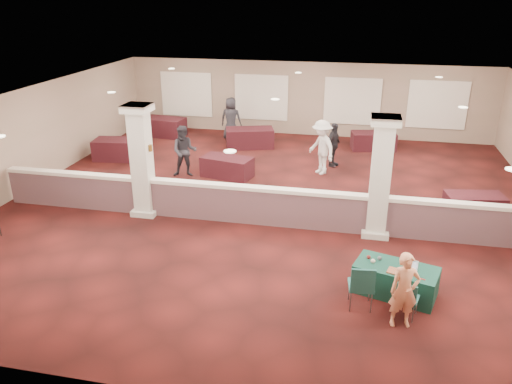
% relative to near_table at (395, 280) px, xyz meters
% --- Properties ---
extents(ground, '(16.00, 16.00, 0.00)m').
position_rel_near_table_xyz_m(ground, '(-3.38, 4.27, -0.32)').
color(ground, '#441211').
rests_on(ground, ground).
extents(wall_back, '(16.00, 0.04, 3.20)m').
position_rel_near_table_xyz_m(wall_back, '(-3.38, 12.27, 1.28)').
color(wall_back, gray).
rests_on(wall_back, ground).
extents(wall_front, '(16.00, 0.04, 3.20)m').
position_rel_near_table_xyz_m(wall_front, '(-3.38, -3.73, 1.28)').
color(wall_front, gray).
rests_on(wall_front, ground).
extents(wall_left, '(0.04, 16.00, 3.20)m').
position_rel_near_table_xyz_m(wall_left, '(-11.38, 4.27, 1.28)').
color(wall_left, gray).
rests_on(wall_left, ground).
extents(ceiling, '(16.00, 16.00, 0.02)m').
position_rel_near_table_xyz_m(ceiling, '(-3.38, 4.27, 2.88)').
color(ceiling, white).
rests_on(ceiling, wall_back).
extents(partition_wall, '(15.60, 0.28, 1.10)m').
position_rel_near_table_xyz_m(partition_wall, '(-3.38, 2.77, 0.24)').
color(partition_wall, brown).
rests_on(partition_wall, ground).
extents(column_left, '(0.72, 0.72, 3.20)m').
position_rel_near_table_xyz_m(column_left, '(-6.88, 2.77, 1.31)').
color(column_left, beige).
rests_on(column_left, ground).
extents(column_right, '(0.72, 0.72, 3.20)m').
position_rel_near_table_xyz_m(column_right, '(-0.38, 2.77, 1.31)').
color(column_right, beige).
rests_on(column_right, ground).
extents(sconce_left, '(0.12, 0.12, 0.18)m').
position_rel_near_table_xyz_m(sconce_left, '(-7.16, 2.77, 1.68)').
color(sconce_left, brown).
rests_on(sconce_left, column_left).
extents(sconce_right, '(0.12, 0.12, 0.18)m').
position_rel_near_table_xyz_m(sconce_right, '(-6.60, 2.77, 1.68)').
color(sconce_right, brown).
rests_on(sconce_right, column_left).
extents(near_table, '(1.86, 1.29, 0.65)m').
position_rel_near_table_xyz_m(near_table, '(0.00, 0.00, 0.00)').
color(near_table, '#0F3728').
rests_on(near_table, ground).
extents(conf_chair_main, '(0.51, 0.51, 0.82)m').
position_rel_near_table_xyz_m(conf_chair_main, '(0.16, -0.85, 0.16)').
color(conf_chair_main, '#1C5250').
rests_on(conf_chair_main, ground).
extents(conf_chair_side, '(0.55, 0.55, 1.00)m').
position_rel_near_table_xyz_m(conf_chair_side, '(-0.71, -0.73, 0.27)').
color(conf_chair_side, '#1C5250').
rests_on(conf_chair_side, ground).
extents(woman, '(0.62, 0.48, 1.54)m').
position_rel_near_table_xyz_m(woman, '(0.07, -1.09, 0.45)').
color(woman, '#F99A6C').
rests_on(woman, ground).
extents(far_table_front_left, '(2.02, 1.19, 0.78)m').
position_rel_near_table_xyz_m(far_table_front_left, '(-9.88, 7.27, 0.06)').
color(far_table_front_left, black).
rests_on(far_table_front_left, ground).
extents(far_table_front_center, '(1.87, 1.22, 0.70)m').
position_rel_near_table_xyz_m(far_table_front_center, '(-5.38, 6.26, 0.02)').
color(far_table_front_center, black).
rests_on(far_table_front_center, ground).
extents(far_table_front_right, '(1.71, 1.05, 0.65)m').
position_rel_near_table_xyz_m(far_table_front_right, '(2.39, 4.57, -0.00)').
color(far_table_front_right, black).
rests_on(far_table_front_right, ground).
extents(far_table_back_left, '(2.09, 1.24, 0.80)m').
position_rel_near_table_xyz_m(far_table_back_left, '(-9.57, 10.77, 0.08)').
color(far_table_back_left, black).
rests_on(far_table_back_left, ground).
extents(far_table_back_center, '(2.12, 1.48, 0.78)m').
position_rel_near_table_xyz_m(far_table_back_center, '(-5.38, 9.87, 0.07)').
color(far_table_back_center, black).
rests_on(far_table_back_center, ground).
extents(far_table_back_right, '(1.87, 1.18, 0.71)m').
position_rel_near_table_xyz_m(far_table_back_right, '(-0.39, 10.59, 0.03)').
color(far_table_back_right, black).
rests_on(far_table_back_right, ground).
extents(attendee_a, '(0.94, 0.66, 1.79)m').
position_rel_near_table_xyz_m(attendee_a, '(-6.82, 6.02, 0.57)').
color(attendee_a, black).
rests_on(attendee_a, ground).
extents(attendee_b, '(1.24, 1.29, 1.91)m').
position_rel_near_table_xyz_m(attendee_b, '(-2.23, 7.27, 0.63)').
color(attendee_b, '#BBBCB7').
rests_on(attendee_b, ground).
extents(attendee_c, '(0.79, 1.05, 1.62)m').
position_rel_near_table_xyz_m(attendee_c, '(-1.88, 8.15, 0.48)').
color(attendee_c, black).
rests_on(attendee_c, ground).
extents(attendee_d, '(0.92, 0.50, 1.85)m').
position_rel_near_table_xyz_m(attendee_d, '(-6.40, 10.76, 0.60)').
color(attendee_d, black).
rests_on(attendee_d, ground).
extents(laptop_base, '(0.34, 0.28, 0.02)m').
position_rel_near_table_xyz_m(laptop_base, '(0.24, -0.12, 0.33)').
color(laptop_base, silver).
rests_on(laptop_base, near_table).
extents(laptop_screen, '(0.28, 0.09, 0.20)m').
position_rel_near_table_xyz_m(laptop_screen, '(0.27, -0.02, 0.44)').
color(laptop_screen, silver).
rests_on(laptop_screen, near_table).
extents(screen_glow, '(0.26, 0.08, 0.17)m').
position_rel_near_table_xyz_m(screen_glow, '(0.27, -0.03, 0.42)').
color(screen_glow, silver).
rests_on(screen_glow, near_table).
extents(knitting, '(0.42, 0.36, 0.03)m').
position_rel_near_table_xyz_m(knitting, '(-0.02, -0.23, 0.34)').
color(knitting, '#D05621').
rests_on(knitting, near_table).
extents(yarn_cream, '(0.10, 0.10, 0.10)m').
position_rel_near_table_xyz_m(yarn_cream, '(-0.49, 0.05, 0.37)').
color(yarn_cream, beige).
rests_on(yarn_cream, near_table).
extents(yarn_red, '(0.09, 0.09, 0.09)m').
position_rel_near_table_xyz_m(yarn_red, '(-0.58, 0.22, 0.37)').
color(yarn_red, '#5C1215').
rests_on(yarn_red, near_table).
extents(yarn_grey, '(0.09, 0.09, 0.09)m').
position_rel_near_table_xyz_m(yarn_grey, '(-0.35, 0.21, 0.37)').
color(yarn_grey, '#48484D').
rests_on(yarn_grey, near_table).
extents(scissors, '(0.11, 0.06, 0.01)m').
position_rel_near_table_xyz_m(scissors, '(0.48, -0.40, 0.33)').
color(scissors, red).
rests_on(scissors, near_table).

